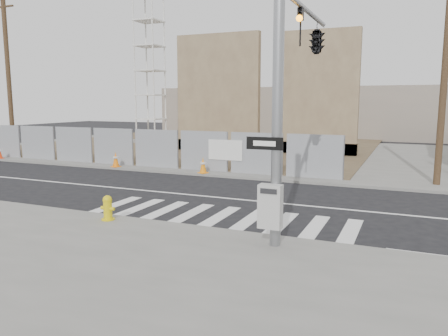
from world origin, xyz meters
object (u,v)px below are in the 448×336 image
at_px(traffic_cone_b, 116,160).
at_px(fire_hydrant, 108,208).
at_px(traffic_cone_c, 203,165).
at_px(signal_pole, 306,60).
at_px(crane_tower, 149,35).
at_px(traffic_cone_d, 225,164).

bearing_deg(traffic_cone_b, fire_hydrant, -54.09).
distance_m(fire_hydrant, traffic_cone_b, 10.83).
distance_m(traffic_cone_b, traffic_cone_c, 5.20).
bearing_deg(fire_hydrant, signal_pole, 12.99).
bearing_deg(traffic_cone_b, crane_tower, 114.91).
distance_m(traffic_cone_c, traffic_cone_d, 1.37).
height_order(signal_pole, traffic_cone_c, signal_pole).
distance_m(crane_tower, traffic_cone_d, 18.61).
distance_m(fire_hydrant, traffic_cone_c, 8.84).
relative_size(traffic_cone_c, traffic_cone_d, 1.17).
height_order(signal_pole, traffic_cone_d, signal_pole).
bearing_deg(crane_tower, traffic_cone_d, -44.48).
xyz_separation_m(fire_hydrant, traffic_cone_d, (-0.51, 9.98, -0.04)).
bearing_deg(traffic_cone_b, traffic_cone_c, 0.00).
bearing_deg(traffic_cone_c, crane_tower, 131.07).
height_order(crane_tower, traffic_cone_c, crane_tower).
distance_m(signal_pole, traffic_cone_b, 13.82).
xyz_separation_m(traffic_cone_b, traffic_cone_c, (5.20, 0.00, -0.01)).
height_order(signal_pole, crane_tower, crane_tower).
bearing_deg(signal_pole, traffic_cone_c, 135.41).
xyz_separation_m(signal_pole, traffic_cone_c, (-6.36, 6.27, -4.28)).
bearing_deg(fire_hydrant, traffic_cone_b, 113.21).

